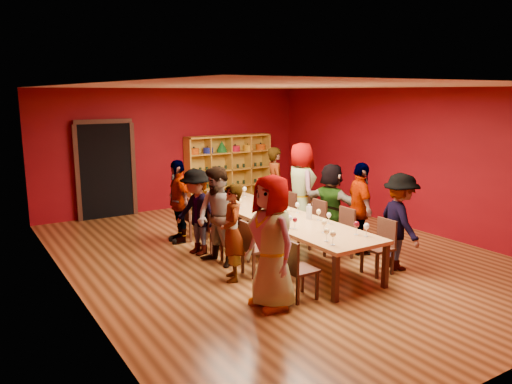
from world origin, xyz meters
TOP-DOWN VIEW (x-y plane):
  - room_shell at (0.00, 0.00)m, footprint 7.10×9.10m
  - tasting_table at (0.00, 0.00)m, footprint 1.10×4.50m
  - doorway at (-1.80, 4.43)m, footprint 1.40×0.17m
  - shelving_unit at (1.40, 4.32)m, footprint 2.40×0.40m
  - chair_person_left_0 at (-0.91, -1.80)m, footprint 0.42×0.42m
  - person_left_0 at (-1.33, -1.80)m, footprint 0.53×0.92m
  - chair_person_left_1 at (-0.91, -0.65)m, footprint 0.42×0.42m
  - person_left_1 at (-1.28, -0.65)m, footprint 0.59×0.67m
  - chair_person_left_2 at (-0.91, 0.06)m, footprint 0.42×0.42m
  - person_left_2 at (-1.15, 0.06)m, footprint 0.63×0.91m
  - chair_person_left_3 at (-0.91, 0.80)m, footprint 0.42×0.42m
  - person_left_3 at (-1.19, 0.80)m, footprint 0.66×1.09m
  - chair_person_left_4 at (-0.91, 1.69)m, footprint 0.42×0.42m
  - person_left_4 at (-1.17, 1.69)m, footprint 0.52×0.99m
  - chair_person_right_0 at (0.91, -1.67)m, footprint 0.42×0.42m
  - person_right_0 at (1.31, -1.67)m, footprint 0.74×1.12m
  - chair_person_right_1 at (0.91, -0.73)m, footprint 0.42×0.42m
  - person_right_1 at (1.32, -0.73)m, footprint 0.80×1.08m
  - chair_person_right_2 at (0.91, 0.04)m, footprint 0.42×0.42m
  - person_right_2 at (1.30, 0.04)m, footprint 0.70×1.51m
  - chair_person_right_3 at (0.91, 0.98)m, footprint 0.42×0.42m
  - person_right_3 at (1.29, 0.98)m, footprint 0.70×1.01m
  - chair_person_right_4 at (0.91, 1.90)m, footprint 0.42×0.42m
  - person_right_4 at (1.27, 1.90)m, footprint 0.62×0.73m
  - wine_glass_0 at (-0.27, -0.07)m, footprint 0.07×0.07m
  - wine_glass_1 at (0.28, 0.71)m, footprint 0.08×0.08m
  - wine_glass_2 at (0.29, 0.99)m, footprint 0.08×0.08m
  - wine_glass_3 at (0.38, -0.11)m, footprint 0.08×0.08m
  - wine_glass_4 at (-0.11, 1.39)m, footprint 0.07×0.07m
  - wine_glass_5 at (0.37, -0.99)m, footprint 0.08×0.08m
  - wine_glass_6 at (-0.29, 1.85)m, footprint 0.08×0.08m
  - wine_glass_7 at (-0.31, 1.78)m, footprint 0.09×0.09m
  - wine_glass_8 at (-0.36, -1.94)m, footprint 0.09×0.09m
  - wine_glass_9 at (0.37, -0.72)m, footprint 0.08×0.08m
  - wine_glass_10 at (-0.29, -0.94)m, footprint 0.08×0.08m
  - wine_glass_11 at (0.30, -1.72)m, footprint 0.09×0.09m
  - wine_glass_12 at (-0.29, 0.13)m, footprint 0.09×0.09m
  - wine_glass_13 at (0.15, 0.40)m, footprint 0.08×0.08m
  - wine_glass_14 at (-0.31, 0.78)m, footprint 0.08×0.08m
  - wine_glass_15 at (-0.32, -1.75)m, footprint 0.08×0.08m
  - wine_glass_16 at (0.28, 0.14)m, footprint 0.09×0.09m
  - wine_glass_17 at (0.00, -0.36)m, footprint 0.07×0.07m
  - wine_glass_18 at (0.29, 1.85)m, footprint 0.07×0.07m
  - wine_glass_19 at (-0.35, -0.88)m, footprint 0.09×0.09m
  - wine_glass_20 at (-0.05, -1.37)m, footprint 0.09×0.09m
  - wine_glass_21 at (0.31, 1.64)m, footprint 0.09×0.09m
  - wine_glass_22 at (0.36, -1.87)m, footprint 0.08×0.08m
  - wine_glass_23 at (-0.30, 1.01)m, footprint 0.09×0.09m
  - spittoon_bowl at (0.05, 0.00)m, footprint 0.33×0.33m
  - carafe_a at (-0.11, 0.33)m, footprint 0.11×0.11m
  - carafe_b at (0.29, -0.57)m, footprint 0.12×0.12m
  - wine_bottle at (0.11, 1.78)m, footprint 0.09×0.09m

SIDE VIEW (x-z plane):
  - chair_person_left_0 at x=-0.91m, z-range 0.05..0.94m
  - chair_person_left_1 at x=-0.91m, z-range 0.05..0.94m
  - chair_person_left_2 at x=-0.91m, z-range 0.05..0.94m
  - chair_person_left_3 at x=-0.91m, z-range 0.05..0.94m
  - chair_person_left_4 at x=-0.91m, z-range 0.05..0.94m
  - chair_person_right_0 at x=0.91m, z-range 0.05..0.94m
  - chair_person_right_1 at x=0.91m, z-range 0.05..0.94m
  - chair_person_right_2 at x=0.91m, z-range 0.05..0.94m
  - chair_person_right_3 at x=0.91m, z-range 0.05..0.94m
  - chair_person_right_4 at x=0.91m, z-range 0.05..0.94m
  - tasting_table at x=0.00m, z-range 0.32..1.07m
  - person_left_1 at x=-1.28m, z-range 0.00..1.53m
  - person_left_3 at x=-1.19m, z-range 0.00..1.57m
  - person_right_2 at x=1.30m, z-range 0.00..1.57m
  - person_right_0 at x=1.31m, z-range 0.00..1.61m
  - person_left_4 at x=-1.17m, z-range 0.00..1.63m
  - spittoon_bowl at x=0.05m, z-range 0.74..0.92m
  - person_right_1 at x=1.32m, z-range 0.00..1.68m
  - person_left_2 at x=-1.15m, z-range 0.00..1.69m
  - carafe_a at x=-0.11m, z-range 0.74..0.97m
  - person_right_4 at x=1.27m, z-range 0.00..1.71m
  - wine_bottle at x=0.11m, z-range 0.72..1.00m
  - carafe_b at x=0.29m, z-range 0.74..1.00m
  - wine_glass_18 at x=0.29m, z-range 0.79..0.96m
  - wine_glass_4 at x=-0.11m, z-range 0.79..0.97m
  - wine_glass_17 at x=0.00m, z-range 0.79..0.98m
  - wine_glass_0 at x=-0.27m, z-range 0.79..0.98m
  - wine_glass_1 at x=0.28m, z-range 0.79..0.98m
  - wine_glass_5 at x=0.37m, z-range 0.79..0.98m
  - wine_glass_10 at x=-0.29m, z-range 0.79..0.98m
  - wine_glass_2 at x=0.29m, z-range 0.79..0.98m
  - wine_glass_14 at x=-0.31m, z-range 0.79..0.98m
  - wine_glass_13 at x=0.15m, z-range 0.79..0.99m
  - wine_glass_9 at x=0.37m, z-range 0.79..0.99m
  - wine_glass_3 at x=0.38m, z-range 0.79..0.99m
  - wine_glass_6 at x=-0.29m, z-range 0.80..1.00m
  - wine_glass_15 at x=-0.32m, z-range 0.80..1.00m
  - wine_glass_22 at x=0.36m, z-range 0.80..1.01m
  - wine_glass_21 at x=0.31m, z-range 0.80..1.01m
  - wine_glass_12 at x=-0.29m, z-range 0.80..1.01m
  - wine_glass_7 at x=-0.31m, z-range 0.80..1.01m
  - wine_glass_19 at x=-0.35m, z-range 0.80..1.01m
  - wine_glass_11 at x=0.30m, z-range 0.80..1.01m
  - wine_glass_20 at x=-0.05m, z-range 0.80..1.01m
  - wine_glass_8 at x=-0.36m, z-range 0.80..1.02m
  - wine_glass_23 at x=-0.30m, z-range 0.80..1.02m
  - wine_glass_16 at x=0.28m, z-range 0.80..1.02m
  - person_left_0 at x=-1.33m, z-range 0.00..1.84m
  - person_right_3 at x=1.29m, z-range 0.00..1.89m
  - shelving_unit at x=1.40m, z-range 0.08..1.88m
  - doorway at x=-1.80m, z-range -0.03..2.27m
  - room_shell at x=0.00m, z-range -0.02..3.02m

